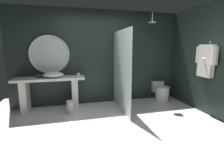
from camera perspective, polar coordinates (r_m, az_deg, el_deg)
ground_plane at (r=3.23m, az=2.54°, el=-19.91°), size 5.76×5.76×0.00m
back_wall_panel at (r=4.68m, az=-4.06°, el=5.97°), size 4.80×0.10×2.60m
side_wall_right at (r=4.70m, az=28.44°, el=4.87°), size 0.10×2.47×2.60m
vanity_counter at (r=4.44m, az=-20.65°, el=-4.87°), size 1.70×0.49×0.84m
vessel_sink at (r=4.36m, az=-19.78°, el=-0.04°), size 0.50×0.41×0.17m
tumbler_cup at (r=4.31m, az=-11.65°, el=-0.05°), size 0.08×0.08×0.09m
tissue_box at (r=4.41m, az=-24.05°, el=-0.54°), size 0.13×0.13×0.08m
round_wall_mirror at (r=4.54m, az=-20.99°, el=6.54°), size 1.00×0.05×1.00m
shower_glass_panel at (r=4.07m, az=3.26°, el=1.18°), size 0.02×1.41×2.00m
rain_shower_head at (r=4.71m, az=13.85°, el=17.42°), size 0.21×0.21×0.27m
hanging_bathrobe at (r=4.36m, az=29.96°, el=4.67°), size 0.20×0.58×0.82m
toilet at (r=5.18m, az=16.70°, el=-5.80°), size 0.42×0.60×0.54m
waste_bin at (r=4.13m, az=-14.25°, el=-10.85°), size 0.19×0.19×0.34m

